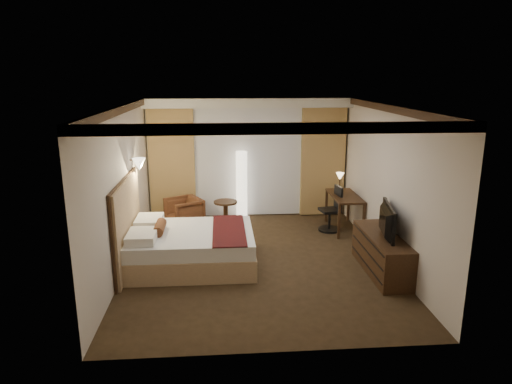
{
  "coord_description": "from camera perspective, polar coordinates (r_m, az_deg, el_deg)",
  "views": [
    {
      "loc": [
        -0.62,
        -7.47,
        3.19
      ],
      "look_at": [
        0.0,
        0.4,
        1.15
      ],
      "focal_mm": 32.0,
      "sensor_mm": 36.0,
      "label": 1
    }
  ],
  "objects": [
    {
      "name": "ceiling",
      "position": [
        7.51,
        0.24,
        10.75
      ],
      "size": [
        4.5,
        5.5,
        0.01
      ],
      "primitive_type": "cube",
      "color": "white",
      "rests_on": "back_wall"
    },
    {
      "name": "side_table",
      "position": [
        9.87,
        -3.8,
        -2.71
      ],
      "size": [
        0.51,
        0.51,
        0.56
      ],
      "primitive_type": null,
      "color": "black",
      "rests_on": "floor"
    },
    {
      "name": "curtain_left_drape",
      "position": [
        10.32,
        -10.44,
        3.42
      ],
      "size": [
        1.0,
        0.14,
        2.45
      ],
      "primitive_type": "cube",
      "color": "tan",
      "rests_on": "back_wall"
    },
    {
      "name": "floor_lamp",
      "position": [
        10.2,
        -1.8,
        0.82
      ],
      "size": [
        0.33,
        0.33,
        1.56
      ],
      "primitive_type": null,
      "color": "white",
      "rests_on": "floor"
    },
    {
      "name": "left_wall",
      "position": [
        7.87,
        -16.33,
        0.36
      ],
      "size": [
        0.02,
        5.5,
        2.7
      ],
      "primitive_type": "cube",
      "color": "beige",
      "rests_on": "floor"
    },
    {
      "name": "television",
      "position": [
        7.66,
        15.51,
        -3.22
      ],
      "size": [
        0.74,
        1.07,
        0.13
      ],
      "primitive_type": "imported",
      "rotation": [
        0.0,
        0.0,
        1.39
      ],
      "color": "black",
      "rests_on": "dresser"
    },
    {
      "name": "curtain_sheer",
      "position": [
        10.34,
        -0.99,
        3.68
      ],
      "size": [
        2.48,
        0.04,
        2.45
      ],
      "primitive_type": "cube",
      "color": "silver",
      "rests_on": "back_wall"
    },
    {
      "name": "floor",
      "position": [
        8.15,
        0.22,
        -8.56
      ],
      "size": [
        4.5,
        5.5,
        0.01
      ],
      "primitive_type": "cube",
      "color": "black",
      "rests_on": "ground"
    },
    {
      "name": "desk",
      "position": [
        9.78,
        10.95,
        -2.51
      ],
      "size": [
        0.55,
        1.21,
        0.75
      ],
      "primitive_type": null,
      "color": "black",
      "rests_on": "floor"
    },
    {
      "name": "right_wall",
      "position": [
        8.21,
        16.08,
        0.96
      ],
      "size": [
        0.02,
        5.5,
        2.7
      ],
      "primitive_type": "cube",
      "color": "beige",
      "rests_on": "floor"
    },
    {
      "name": "dresser",
      "position": [
        7.87,
        15.42,
        -7.42
      ],
      "size": [
        0.5,
        1.67,
        0.65
      ],
      "primitive_type": null,
      "color": "black",
      "rests_on": "floor"
    },
    {
      "name": "headboard",
      "position": [
        7.94,
        -15.79,
        -3.97
      ],
      "size": [
        0.12,
        1.95,
        1.5
      ],
      "primitive_type": null,
      "color": "tan",
      "rests_on": "floor"
    },
    {
      "name": "soffit",
      "position": [
        10.01,
        -0.96,
        11.11
      ],
      "size": [
        4.5,
        0.5,
        0.2
      ],
      "primitive_type": "cube",
      "color": "white",
      "rests_on": "ceiling"
    },
    {
      "name": "armchair",
      "position": [
        9.89,
        -8.99,
        -2.38
      ],
      "size": [
        0.88,
        0.9,
        0.7
      ],
      "primitive_type": "imported",
      "rotation": [
        0.0,
        0.0,
        -1.08
      ],
      "color": "#482F15",
      "rests_on": "floor"
    },
    {
      "name": "curtain_right_drape",
      "position": [
        10.52,
        8.33,
        3.72
      ],
      "size": [
        1.0,
        0.14,
        2.45
      ],
      "primitive_type": "cube",
      "color": "tan",
      "rests_on": "back_wall"
    },
    {
      "name": "back_wall",
      "position": [
        10.4,
        -1.02,
        4.3
      ],
      "size": [
        4.5,
        0.02,
        2.7
      ],
      "primitive_type": "cube",
      "color": "beige",
      "rests_on": "floor"
    },
    {
      "name": "crown_molding",
      "position": [
        7.52,
        0.24,
        10.29
      ],
      "size": [
        4.5,
        5.5,
        0.12
      ],
      "primitive_type": null,
      "color": "black",
      "rests_on": "ceiling"
    },
    {
      "name": "office_chair",
      "position": [
        9.63,
        9.23,
        -2.07
      ],
      "size": [
        0.53,
        0.53,
        0.96
      ],
      "primitive_type": null,
      "rotation": [
        0.0,
        0.0,
        0.16
      ],
      "color": "black",
      "rests_on": "floor"
    },
    {
      "name": "wall_sconce",
      "position": [
        8.49,
        -14.42,
        3.38
      ],
      "size": [
        0.24,
        0.24,
        0.24
      ],
      "primitive_type": null,
      "color": "white",
      "rests_on": "left_wall"
    },
    {
      "name": "bed",
      "position": [
        7.95,
        -7.97,
        -6.91
      ],
      "size": [
        2.11,
        1.65,
        0.62
      ],
      "primitive_type": null,
      "color": "white",
      "rests_on": "floor"
    },
    {
      "name": "desk_lamp",
      "position": [
        10.06,
        10.42,
        1.21
      ],
      "size": [
        0.18,
        0.18,
        0.34
      ],
      "primitive_type": null,
      "color": "#FFD899",
      "rests_on": "desk"
    }
  ]
}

